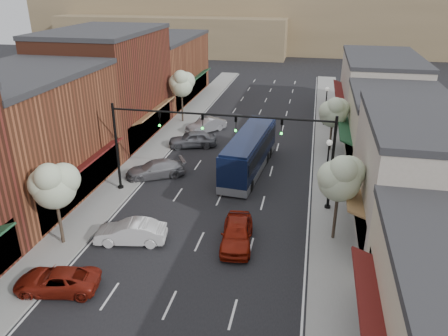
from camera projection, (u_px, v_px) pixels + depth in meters
The scene contains 28 objects.
ground at pixel (191, 260), 25.92m from camera, with size 160.00×160.00×0.00m, color black.
sidewalk_left at pixel (160, 143), 44.08m from camera, with size 2.80×73.00×0.15m, color gray.
sidewalk_right at pixel (331, 156), 40.94m from camera, with size 2.80×73.00×0.15m, color gray.
curb_left at pixel (174, 144), 43.82m from camera, with size 0.25×73.00×0.17m, color gray.
curb_right at pixel (315, 155), 41.20m from camera, with size 0.25×73.00×0.17m, color gray.
bldg_left_midnear at pixel (25, 137), 32.12m from camera, with size 10.14×14.10×9.40m.
bldg_left_midfar at pixel (108, 85), 44.39m from camera, with size 10.14×14.10×10.90m.
bldg_left_far at pixel (161, 68), 59.25m from camera, with size 10.14×18.10×8.40m.
bldg_right_midnear at pixel (427, 178), 27.19m from camera, with size 9.14×12.10×7.90m.
bldg_right_midfar at pixel (396, 130), 38.27m from camera, with size 9.14×12.10×6.40m.
bldg_right_far at pixel (379, 88), 50.64m from camera, with size 9.14×16.10×7.40m.
hill_far at pixel (292, 21), 104.36m from camera, with size 120.00×30.00×12.00m, color #7A6647.
hill_near at pixel (178, 33), 99.05m from camera, with size 50.00×20.00×8.00m, color #7A6647.
signal_mast_right at pixel (298, 147), 30.22m from camera, with size 8.22×0.46×7.00m.
signal_mast_left at pixel (145, 136), 32.32m from camera, with size 8.22×0.46×7.00m.
tree_right_near at pixel (341, 177), 26.13m from camera, with size 2.85×2.65×5.95m.
tree_right_far at pixel (334, 111), 40.69m from camera, with size 2.85×2.65×5.43m.
tree_left_near at pixel (54, 184), 25.73m from camera, with size 2.85×2.65×5.69m.
tree_left_far at pixel (182, 83), 48.93m from camera, with size 2.85×2.65×6.13m.
lamp_post_near at pixel (328, 158), 32.70m from camera, with size 0.44×0.44×4.44m.
lamp_post_far at pixel (326, 100), 48.42m from camera, with size 0.44×0.44×4.44m.
coach_bus at pixel (249, 152), 37.26m from camera, with size 3.40×11.23×3.38m.
red_hatchback at pixel (237, 233), 27.16m from camera, with size 1.89×4.69×1.60m, color maroon.
parked_car_a at pixel (57, 281), 23.15m from camera, with size 2.06×4.47×1.24m, color maroon.
parked_car_b at pixel (131, 232), 27.38m from camera, with size 1.55×4.46×1.47m, color silver.
parked_car_c at pixel (156, 169), 36.48m from camera, with size 2.02×4.96×1.44m, color gray.
parked_car_d at pixel (193, 139), 43.05m from camera, with size 1.90×4.73×1.61m, color slate.
parked_car_e at pixel (206, 125), 47.29m from camera, with size 1.58×4.54×1.50m, color #A7A7AC.
Camera 1 is at (6.33, -20.75, 15.34)m, focal length 35.00 mm.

